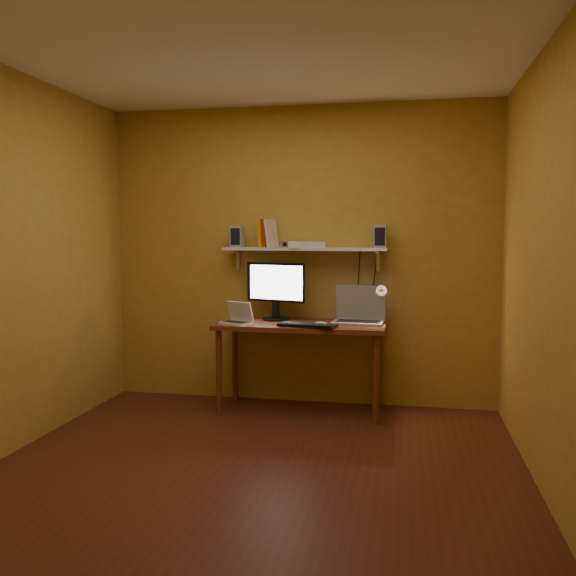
% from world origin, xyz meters
% --- Properties ---
extents(room, '(3.44, 3.24, 2.64)m').
position_xyz_m(room, '(0.00, 0.00, 1.30)').
color(room, '#512214').
rests_on(room, ground).
extents(desk, '(1.40, 0.60, 0.75)m').
position_xyz_m(desk, '(0.06, 1.28, 0.66)').
color(desk, brown).
rests_on(desk, ground).
extents(wall_shelf, '(1.40, 0.25, 0.21)m').
position_xyz_m(wall_shelf, '(0.06, 1.47, 1.36)').
color(wall_shelf, silver).
rests_on(wall_shelf, room).
extents(monitor, '(0.53, 0.29, 0.49)m').
position_xyz_m(monitor, '(-0.18, 1.43, 1.03)').
color(monitor, black).
rests_on(monitor, desk).
extents(laptop, '(0.44, 0.33, 0.31)m').
position_xyz_m(laptop, '(0.54, 1.39, 0.83)').
color(laptop, '#93959B').
rests_on(laptop, desk).
extents(netbook, '(0.29, 0.26, 0.18)m').
position_xyz_m(netbook, '(-0.44, 1.12, 0.80)').
color(netbook, silver).
rests_on(netbook, desk).
extents(keyboard, '(0.49, 0.26, 0.03)m').
position_xyz_m(keyboard, '(0.15, 1.08, 0.76)').
color(keyboard, black).
rests_on(keyboard, desk).
extents(mouse, '(0.12, 0.09, 0.04)m').
position_xyz_m(mouse, '(0.25, 1.14, 0.77)').
color(mouse, silver).
rests_on(mouse, desk).
extents(desk_lamp, '(0.09, 0.23, 0.38)m').
position_xyz_m(desk_lamp, '(0.72, 1.41, 0.96)').
color(desk_lamp, silver).
rests_on(desk_lamp, desk).
extents(speaker_left, '(0.11, 0.11, 0.19)m').
position_xyz_m(speaker_left, '(-0.53, 1.47, 1.47)').
color(speaker_left, '#93959B').
rests_on(speaker_left, wall_shelf).
extents(speaker_right, '(0.11, 0.11, 0.19)m').
position_xyz_m(speaker_right, '(0.70, 1.47, 1.47)').
color(speaker_right, '#93959B').
rests_on(speaker_right, wall_shelf).
extents(books, '(0.17, 0.18, 0.24)m').
position_xyz_m(books, '(-0.27, 1.49, 1.50)').
color(books, orange).
rests_on(books, wall_shelf).
extents(shelf_camera, '(0.10, 0.05, 0.06)m').
position_xyz_m(shelf_camera, '(-0.09, 1.41, 1.40)').
color(shelf_camera, silver).
rests_on(shelf_camera, wall_shelf).
extents(router, '(0.36, 0.29, 0.05)m').
position_xyz_m(router, '(0.07, 1.46, 1.40)').
color(router, silver).
rests_on(router, wall_shelf).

